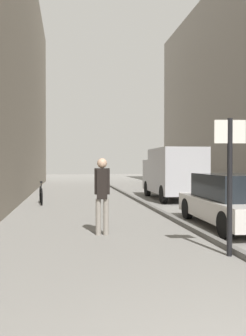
{
  "coord_description": "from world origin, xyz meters",
  "views": [
    {
      "loc": [
        -1.65,
        -1.85,
        1.76
      ],
      "look_at": [
        0.82,
        13.1,
        1.54
      ],
      "focal_mm": 36.64,
      "sensor_mm": 36.0,
      "label": 1
    }
  ],
  "objects": [
    {
      "name": "parked_car",
      "position": [
        2.88,
        7.0,
        0.71
      ],
      "size": [
        1.98,
        4.27,
        1.45
      ],
      "rotation": [
        0.0,
        0.0,
        -0.04
      ],
      "color": "silver",
      "rests_on": "ground_plane"
    },
    {
      "name": "delivery_van",
      "position": [
        3.44,
        14.15,
        1.31
      ],
      "size": [
        2.11,
        5.0,
        2.45
      ],
      "rotation": [
        0.0,
        0.0,
        -0.03
      ],
      "color": "#B7B7BC",
      "rests_on": "ground_plane"
    },
    {
      "name": "ground_plane",
      "position": [
        0.0,
        12.0,
        0.0
      ],
      "size": [
        80.0,
        80.0,
        0.0
      ],
      "primitive_type": "plane",
      "color": "gray"
    },
    {
      "name": "kerb_strip",
      "position": [
        1.58,
        12.0,
        0.06
      ],
      "size": [
        0.16,
        40.0,
        0.12
      ],
      "primitive_type": "cube",
      "color": "#615F5B",
      "rests_on": "ground_plane"
    },
    {
      "name": "street_sign_post",
      "position": [
        1.39,
        4.19,
        1.55
      ],
      "size": [
        0.6,
        0.1,
        2.6
      ],
      "rotation": [
        0.0,
        0.0,
        3.03
      ],
      "color": "black",
      "rests_on": "ground_plane"
    },
    {
      "name": "pedestrian_main_foreground",
      "position": [
        -0.79,
        6.45,
        1.08
      ],
      "size": [
        0.37,
        0.25,
        1.88
      ],
      "rotation": [
        0.0,
        0.0,
        2.97
      ],
      "color": "gray",
      "rests_on": "ground_plane"
    },
    {
      "name": "bicycle_leaning",
      "position": [
        -2.74,
        13.24,
        0.38
      ],
      "size": [
        0.27,
        1.76,
        0.98
      ],
      "rotation": [
        0.0,
        0.0,
        0.12
      ],
      "color": "black",
      "rests_on": "ground_plane"
    }
  ]
}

